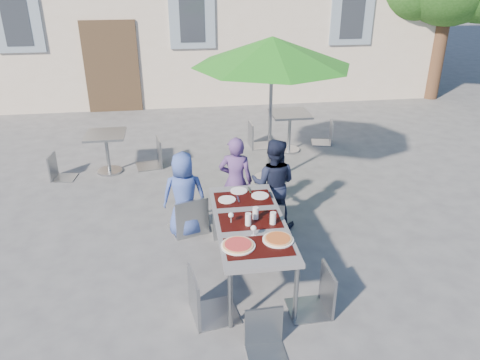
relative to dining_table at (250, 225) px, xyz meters
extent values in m
plane|color=#4C4C4F|center=(-0.24, -0.26, -0.70)|extent=(90.00, 90.00, 0.00)
cube|color=#402E1E|center=(-2.24, 7.21, 0.40)|extent=(1.30, 0.06, 2.20)
cube|color=gray|center=(-4.24, 7.21, 1.50)|extent=(1.10, 0.06, 1.40)
cube|color=#262B33|center=(-4.24, 7.19, 1.50)|extent=(0.60, 0.04, 1.10)
cube|color=gray|center=(-0.24, 7.21, 1.50)|extent=(1.10, 0.06, 1.40)
cube|color=#262B33|center=(-0.24, 7.19, 1.50)|extent=(0.60, 0.04, 1.10)
cube|color=gray|center=(3.76, 7.21, 1.50)|extent=(1.10, 0.06, 1.40)
cube|color=#262B33|center=(3.76, 7.19, 1.50)|extent=(0.60, 0.04, 1.10)
cylinder|color=#4C3220|center=(6.26, 7.24, 0.70)|extent=(0.36, 0.36, 2.80)
cube|color=#4C4C51|center=(0.00, 0.00, 0.03)|extent=(0.80, 1.85, 0.05)
cylinder|color=gray|center=(-0.34, -0.86, -0.35)|extent=(0.05, 0.05, 0.70)
cylinder|color=gray|center=(0.34, -0.86, -0.35)|extent=(0.05, 0.05, 0.70)
cylinder|color=gray|center=(-0.34, 0.86, -0.35)|extent=(0.05, 0.05, 0.70)
cylinder|color=gray|center=(0.34, 0.86, -0.35)|extent=(0.05, 0.05, 0.70)
cube|color=black|center=(0.00, -0.55, 0.06)|extent=(0.70, 0.42, 0.01)
cube|color=black|center=(0.00, 0.00, 0.06)|extent=(0.70, 0.42, 0.01)
cube|color=black|center=(0.00, 0.55, 0.06)|extent=(0.70, 0.42, 0.01)
cylinder|color=white|center=(-0.21, -0.51, 0.07)|extent=(0.36, 0.36, 0.01)
cylinder|color=tan|center=(-0.21, -0.51, 0.08)|extent=(0.32, 0.32, 0.01)
cylinder|color=#A3100F|center=(-0.21, -0.51, 0.09)|extent=(0.28, 0.28, 0.01)
cylinder|color=white|center=(0.23, -0.46, 0.07)|extent=(0.34, 0.34, 0.01)
cylinder|color=tan|center=(0.23, -0.46, 0.08)|extent=(0.30, 0.30, 0.01)
cylinder|color=#A1200B|center=(0.23, -0.46, 0.09)|extent=(0.26, 0.26, 0.01)
cylinder|color=silver|center=(-0.04, -0.10, 0.13)|extent=(0.07, 0.07, 0.15)
cylinder|color=silver|center=(0.07, 0.03, 0.13)|extent=(0.07, 0.07, 0.15)
cylinder|color=silver|center=(0.24, -0.11, 0.13)|extent=(0.07, 0.07, 0.15)
cylinder|color=silver|center=(-0.22, -0.02, 0.06)|extent=(0.06, 0.06, 0.00)
cylinder|color=silver|center=(-0.22, -0.02, 0.09)|extent=(0.01, 0.01, 0.08)
sphere|color=silver|center=(-0.22, -0.02, 0.15)|extent=(0.06, 0.06, 0.06)
cylinder|color=silver|center=(-0.02, -0.33, 0.06)|extent=(0.06, 0.06, 0.00)
cylinder|color=silver|center=(-0.02, -0.33, 0.09)|extent=(0.01, 0.01, 0.08)
sphere|color=silver|center=(-0.02, -0.33, 0.15)|extent=(0.06, 0.06, 0.06)
cylinder|color=white|center=(-0.20, 0.54, 0.06)|extent=(0.22, 0.22, 0.01)
cube|color=#A3A5AB|center=(-0.06, 0.54, 0.06)|extent=(0.02, 0.18, 0.00)
cylinder|color=white|center=(0.22, 0.58, 0.06)|extent=(0.22, 0.22, 0.01)
cube|color=#A3A5AB|center=(0.36, 0.58, 0.06)|extent=(0.02, 0.18, 0.00)
cylinder|color=white|center=(-0.02, 0.76, 0.06)|extent=(0.22, 0.22, 0.01)
cube|color=#A3A5AB|center=(0.12, 0.76, 0.06)|extent=(0.02, 0.18, 0.00)
imported|color=#384F9C|center=(-0.72, 1.07, -0.10)|extent=(0.60, 0.40, 1.20)
imported|color=#50356D|center=(0.01, 1.27, -0.04)|extent=(0.54, 0.41, 1.31)
imported|color=#161B31|center=(0.51, 1.12, -0.04)|extent=(0.72, 0.57, 1.31)
cube|color=#90969B|center=(-0.70, 1.17, -0.19)|extent=(0.59, 0.59, 0.03)
cube|color=#90969B|center=(-0.63, 0.95, 0.08)|extent=(0.46, 0.17, 0.56)
cylinder|color=#90969B|center=(-0.57, 1.42, -0.45)|extent=(0.02, 0.02, 0.49)
cylinder|color=#90969B|center=(-0.95, 1.30, -0.45)|extent=(0.02, 0.02, 0.49)
cylinder|color=#90969B|center=(-0.45, 1.04, -0.45)|extent=(0.02, 0.02, 0.49)
cylinder|color=#90969B|center=(-0.83, 0.92, -0.45)|extent=(0.02, 0.02, 0.49)
cube|color=gray|center=(-0.16, 1.02, -0.25)|extent=(0.43, 0.43, 0.03)
cube|color=gray|center=(-0.15, 0.82, 0.00)|extent=(0.42, 0.04, 0.50)
cylinder|color=gray|center=(0.02, 1.20, -0.48)|extent=(0.02, 0.02, 0.44)
cylinder|color=gray|center=(-0.34, 1.20, -0.48)|extent=(0.02, 0.02, 0.44)
cylinder|color=gray|center=(0.02, 0.85, -0.48)|extent=(0.02, 0.02, 0.44)
cylinder|color=gray|center=(-0.33, 0.84, -0.48)|extent=(0.02, 0.02, 0.44)
cube|color=gray|center=(0.46, 1.02, -0.26)|extent=(0.51, 0.51, 0.03)
cube|color=gray|center=(0.41, 0.84, -0.01)|extent=(0.40, 0.15, 0.49)
cylinder|color=gray|center=(0.68, 1.14, -0.48)|extent=(0.02, 0.02, 0.43)
cylinder|color=gray|center=(0.35, 1.24, -0.48)|extent=(0.02, 0.02, 0.43)
cylinder|color=gray|center=(0.58, 0.80, -0.48)|extent=(0.02, 0.02, 0.43)
cylinder|color=gray|center=(0.24, 0.91, -0.48)|extent=(0.02, 0.02, 0.43)
cube|color=gray|center=(-0.48, -0.65, -0.20)|extent=(0.54, 0.54, 0.03)
cube|color=gray|center=(-0.70, -0.68, 0.08)|extent=(0.11, 0.47, 0.56)
cylinder|color=gray|center=(-0.25, -0.81, -0.45)|extent=(0.02, 0.02, 0.49)
cylinder|color=gray|center=(-0.31, -0.42, -0.45)|extent=(0.02, 0.02, 0.49)
cylinder|color=gray|center=(-0.64, -0.88, -0.45)|extent=(0.02, 0.02, 0.49)
cylinder|color=gray|center=(-0.71, -0.48, -0.45)|extent=(0.02, 0.02, 0.49)
cube|color=gray|center=(0.53, -0.73, -0.24)|extent=(0.44, 0.44, 0.03)
cube|color=gray|center=(0.73, -0.72, 0.01)|extent=(0.04, 0.43, 0.51)
cylinder|color=gray|center=(0.34, -0.55, -0.47)|extent=(0.02, 0.02, 0.45)
cylinder|color=gray|center=(0.35, -0.92, -0.47)|extent=(0.02, 0.02, 0.45)
cylinder|color=gray|center=(0.71, -0.54, -0.47)|extent=(0.02, 0.02, 0.45)
cylinder|color=gray|center=(0.72, -0.91, -0.47)|extent=(0.02, 0.02, 0.45)
cube|color=gray|center=(-0.04, -1.32, -0.29)|extent=(0.39, 0.39, 0.03)
cube|color=gray|center=(-0.05, -1.15, -0.07)|extent=(0.38, 0.04, 0.45)
cylinder|color=gray|center=(-0.20, -1.49, -0.50)|extent=(0.02, 0.02, 0.39)
cylinder|color=gray|center=(0.12, -1.48, -0.50)|extent=(0.02, 0.02, 0.39)
cylinder|color=gray|center=(-0.21, -1.17, -0.50)|extent=(0.02, 0.02, 0.39)
cylinder|color=gray|center=(0.11, -1.16, -0.50)|extent=(0.02, 0.02, 0.39)
cylinder|color=#A3A5AB|center=(0.74, 2.53, -0.65)|extent=(0.50, 0.50, 0.10)
cylinder|color=gray|center=(0.74, 2.53, 0.43)|extent=(0.06, 0.06, 2.26)
cone|color=#227C1B|center=(0.74, 2.53, 1.51)|extent=(2.51, 2.51, 0.44)
cylinder|color=#A3A5AB|center=(-2.01, 3.35, -0.68)|extent=(0.44, 0.44, 0.04)
cylinder|color=gray|center=(-2.01, 3.35, -0.36)|extent=(0.06, 0.06, 0.68)
cube|color=gray|center=(-2.01, 3.35, 0.02)|extent=(0.68, 0.68, 0.04)
cube|color=gray|center=(-2.76, 3.19, -0.30)|extent=(0.42, 0.42, 0.03)
cube|color=gray|center=(-2.94, 3.22, -0.07)|extent=(0.07, 0.37, 0.44)
cylinder|color=gray|center=(-2.62, 3.01, -0.50)|extent=(0.02, 0.02, 0.39)
cylinder|color=gray|center=(-2.58, 3.33, -0.50)|extent=(0.02, 0.02, 0.39)
cylinder|color=gray|center=(-2.94, 3.05, -0.50)|extent=(0.02, 0.02, 0.39)
cylinder|color=gray|center=(-2.90, 3.37, -0.50)|extent=(0.02, 0.02, 0.39)
cube|color=gray|center=(-1.32, 3.52, -0.23)|extent=(0.51, 0.51, 0.03)
cube|color=gray|center=(-1.11, 3.55, 0.04)|extent=(0.10, 0.44, 0.52)
cylinder|color=gray|center=(-1.54, 3.67, -0.47)|extent=(0.02, 0.02, 0.46)
cylinder|color=gray|center=(-1.47, 3.30, -0.47)|extent=(0.02, 0.02, 0.46)
cylinder|color=gray|center=(-1.16, 3.73, -0.47)|extent=(0.02, 0.02, 0.46)
cylinder|color=gray|center=(-1.10, 3.36, -0.47)|extent=(0.02, 0.02, 0.46)
cylinder|color=#A3A5AB|center=(1.43, 3.91, -0.68)|extent=(0.44, 0.44, 0.04)
cylinder|color=gray|center=(1.43, 3.91, -0.33)|extent=(0.06, 0.06, 0.74)
cube|color=gray|center=(1.43, 3.91, 0.07)|extent=(0.74, 0.74, 0.04)
cube|color=gray|center=(0.91, 4.25, -0.24)|extent=(0.45, 0.45, 0.03)
cube|color=gray|center=(0.71, 4.24, 0.02)|extent=(0.05, 0.43, 0.51)
cylinder|color=gray|center=(1.11, 4.07, -0.47)|extent=(0.02, 0.02, 0.45)
cylinder|color=gray|center=(1.09, 4.44, -0.47)|extent=(0.02, 0.02, 0.45)
cylinder|color=gray|center=(0.74, 4.06, -0.47)|extent=(0.02, 0.02, 0.45)
cylinder|color=gray|center=(0.72, 4.42, -0.47)|extent=(0.02, 0.02, 0.45)
cube|color=#94989F|center=(2.21, 4.25, -0.27)|extent=(0.47, 0.47, 0.03)
cube|color=#94989F|center=(2.39, 4.21, -0.04)|extent=(0.12, 0.39, 0.47)
cylinder|color=#94989F|center=(2.08, 4.45, -0.49)|extent=(0.02, 0.02, 0.41)
cylinder|color=#94989F|center=(2.01, 4.12, -0.49)|extent=(0.02, 0.02, 0.41)
cylinder|color=#94989F|center=(2.41, 4.38, -0.49)|extent=(0.02, 0.02, 0.41)
cylinder|color=#94989F|center=(2.34, 4.05, -0.49)|extent=(0.02, 0.02, 0.41)
camera|label=1|loc=(-0.78, -4.59, 2.76)|focal=35.00mm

